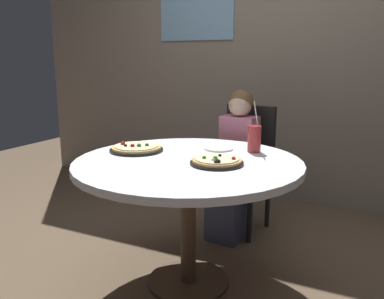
% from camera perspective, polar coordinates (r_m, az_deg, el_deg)
% --- Properties ---
extents(ground_plane, '(8.00, 8.00, 0.00)m').
position_cam_1_polar(ground_plane, '(2.53, -0.53, -18.21)').
color(ground_plane, brown).
extents(wall_with_window, '(5.20, 0.14, 2.90)m').
position_cam_1_polar(wall_with_window, '(3.82, 11.63, 14.74)').
color(wall_with_window, gray).
rests_on(wall_with_window, ground_plane).
extents(dining_table, '(1.27, 1.27, 0.75)m').
position_cam_1_polar(dining_table, '(2.26, -0.56, -3.76)').
color(dining_table, silver).
rests_on(dining_table, ground_plane).
extents(chair_wooden, '(0.44, 0.44, 0.95)m').
position_cam_1_polar(chair_wooden, '(3.14, 7.43, -1.59)').
color(chair_wooden, black).
rests_on(chair_wooden, ground_plane).
extents(diner_child, '(0.29, 0.42, 1.08)m').
position_cam_1_polar(diner_child, '(2.99, 5.95, -3.18)').
color(diner_child, '#3F4766').
rests_on(diner_child, ground_plane).
extents(pizza_veggie, '(0.29, 0.29, 0.05)m').
position_cam_1_polar(pizza_veggie, '(2.15, 3.51, -1.67)').
color(pizza_veggie, black).
rests_on(pizza_veggie, dining_table).
extents(pizza_cheese, '(0.33, 0.33, 0.05)m').
position_cam_1_polar(pizza_cheese, '(2.48, -7.86, 0.18)').
color(pizza_cheese, black).
rests_on(pizza_cheese, dining_table).
extents(soda_cup, '(0.08, 0.08, 0.31)m').
position_cam_1_polar(soda_cup, '(2.44, 8.78, 1.51)').
color(soda_cup, '#B73333').
rests_on(soda_cup, dining_table).
extents(plate_small, '(0.18, 0.18, 0.01)m').
position_cam_1_polar(plate_small, '(2.51, 3.76, 0.14)').
color(plate_small, white).
rests_on(plate_small, dining_table).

